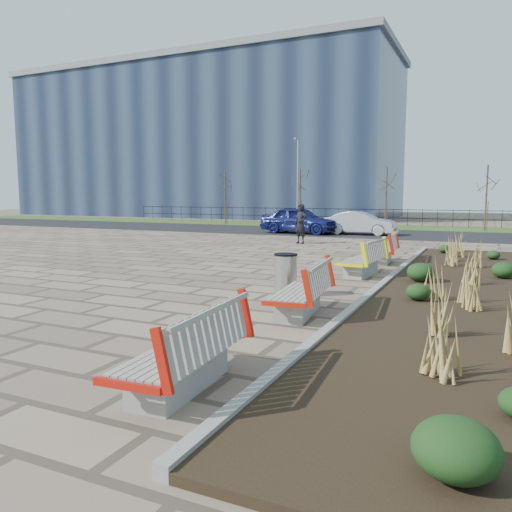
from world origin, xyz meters
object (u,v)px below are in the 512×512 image
at_px(car_blue, 299,220).
at_px(car_silver, 360,223).
at_px(litter_bin, 286,275).
at_px(bench_d, 381,248).
at_px(bench_c, 361,258).
at_px(lamp_west, 298,183).
at_px(pedestrian, 301,224).
at_px(bench_a, 180,348).
at_px(bench_b, 298,289).

height_order(car_blue, car_silver, car_blue).
bearing_deg(litter_bin, bench_d, 82.21).
bearing_deg(bench_c, lamp_west, 120.05).
bearing_deg(litter_bin, lamp_west, 109.64).
relative_size(pedestrian, lamp_west, 0.30).
xyz_separation_m(bench_a, litter_bin, (-0.88, 5.56, -0.03)).
distance_m(bench_d, car_blue, 12.51).
height_order(bench_d, car_blue, car_blue).
xyz_separation_m(bench_c, car_blue, (-6.74, 13.41, 0.29)).
xyz_separation_m(bench_d, car_blue, (-6.74, 10.53, 0.29)).
bearing_deg(bench_d, bench_b, -94.67).
bearing_deg(pedestrian, car_blue, 134.59).
distance_m(pedestrian, car_silver, 6.26).
relative_size(bench_d, car_silver, 0.53).
xyz_separation_m(bench_d, lamp_west, (-9.00, 16.35, 2.54)).
distance_m(litter_bin, car_blue, 17.93).
bearing_deg(litter_bin, bench_a, -81.02).
bearing_deg(lamp_west, litter_bin, -70.36).
xyz_separation_m(litter_bin, car_silver, (-2.44, 17.57, 0.20)).
bearing_deg(bench_d, bench_a, -94.67).
distance_m(bench_c, pedestrian, 9.21).
bearing_deg(lamp_west, bench_b, -69.70).
xyz_separation_m(bench_c, car_silver, (-3.32, 14.03, 0.17)).
relative_size(bench_b, car_silver, 0.53).
height_order(bench_a, litter_bin, bench_a).
relative_size(car_blue, lamp_west, 0.75).
height_order(bench_d, lamp_west, lamp_west).
bearing_deg(lamp_west, pedestrian, -69.05).
relative_size(bench_a, litter_bin, 2.23).
distance_m(bench_c, litter_bin, 3.65).
distance_m(bench_c, car_blue, 15.01).
relative_size(bench_b, litter_bin, 2.23).
bearing_deg(bench_b, litter_bin, 113.25).
bearing_deg(lamp_west, bench_c, -64.91).
bearing_deg(bench_c, bench_b, -85.04).
xyz_separation_m(bench_b, litter_bin, (-0.88, 1.56, -0.03)).
bearing_deg(car_silver, pedestrian, 166.97).
bearing_deg(car_silver, bench_a, -172.34).
bearing_deg(bench_a, bench_d, 86.41).
relative_size(bench_b, bench_c, 1.00).
distance_m(car_blue, lamp_west, 6.64).
bearing_deg(car_silver, bench_c, -167.20).
distance_m(bench_b, pedestrian, 13.85).
bearing_deg(car_blue, bench_a, -157.76).
bearing_deg(bench_b, car_silver, 93.78).
relative_size(bench_d, pedestrian, 1.15).
relative_size(bench_c, car_blue, 0.47).
relative_size(bench_d, car_blue, 0.47).
relative_size(litter_bin, pedestrian, 0.51).
relative_size(bench_b, lamp_west, 0.35).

